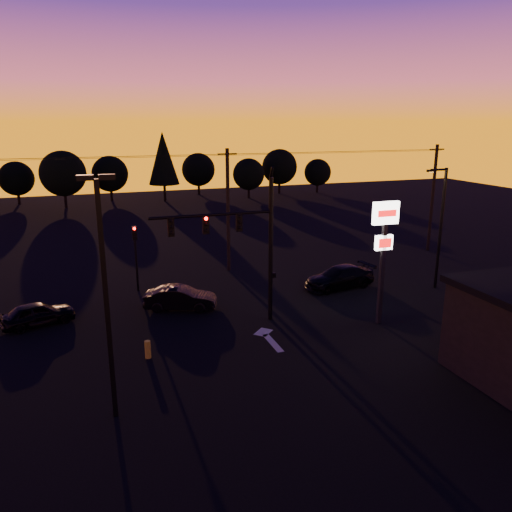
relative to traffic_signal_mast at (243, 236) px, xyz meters
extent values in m
plane|color=black|center=(0.10, -3.99, -4.94)|extent=(120.00, 120.00, 0.00)
cube|color=beige|center=(0.60, -2.99, -4.93)|extent=(0.35, 2.20, 0.01)
cube|color=beige|center=(0.60, -1.59, -4.93)|extent=(1.20, 1.20, 0.01)
cylinder|color=black|center=(1.60, 0.01, -0.94)|extent=(0.24, 0.24, 8.00)
cylinder|color=black|center=(1.60, 0.01, 3.26)|extent=(0.14, 0.52, 0.76)
cylinder|color=black|center=(-1.65, 0.01, 1.26)|extent=(6.50, 0.16, 0.16)
cube|color=black|center=(-0.20, 0.01, 0.76)|extent=(0.32, 0.22, 0.95)
sphere|color=black|center=(-0.20, -0.12, 1.11)|extent=(0.18, 0.18, 0.18)
sphere|color=black|center=(-0.20, -0.12, 0.81)|extent=(0.18, 0.18, 0.18)
sphere|color=black|center=(-0.20, -0.12, 0.51)|extent=(0.18, 0.18, 0.18)
cube|color=black|center=(-2.00, 0.01, 0.76)|extent=(0.32, 0.22, 0.95)
sphere|color=#FF0705|center=(-2.00, -0.12, 1.11)|extent=(0.18, 0.18, 0.18)
sphere|color=black|center=(-2.00, -0.12, 0.81)|extent=(0.18, 0.18, 0.18)
sphere|color=black|center=(-2.00, -0.12, 0.51)|extent=(0.18, 0.18, 0.18)
cube|color=black|center=(-3.80, 0.01, 0.76)|extent=(0.32, 0.22, 0.95)
sphere|color=black|center=(-3.80, -0.12, 1.11)|extent=(0.18, 0.18, 0.18)
sphere|color=black|center=(-3.80, -0.12, 0.81)|extent=(0.18, 0.18, 0.18)
sphere|color=black|center=(-3.80, -0.12, 0.51)|extent=(0.18, 0.18, 0.18)
cube|color=black|center=(1.78, 0.01, -2.34)|extent=(0.22, 0.18, 0.28)
cylinder|color=black|center=(-4.90, 7.51, -3.14)|extent=(0.14, 0.14, 3.60)
cube|color=black|center=(-4.90, 7.51, -1.04)|extent=(0.30, 0.20, 0.90)
sphere|color=#FF0705|center=(-4.90, 7.39, -0.72)|extent=(0.18, 0.18, 0.18)
sphere|color=black|center=(-4.90, 7.39, -1.00)|extent=(0.18, 0.18, 0.18)
sphere|color=black|center=(-4.90, 7.39, -1.28)|extent=(0.18, 0.18, 0.18)
cube|color=black|center=(-7.40, -6.99, -0.44)|extent=(0.18, 0.18, 9.00)
cube|color=black|center=(-7.75, -6.99, 4.11)|extent=(0.55, 0.30, 0.18)
cube|color=black|center=(-7.05, -6.99, 4.11)|extent=(0.55, 0.30, 0.18)
cube|color=black|center=(7.10, -2.49, -1.74)|extent=(0.22, 0.22, 6.40)
cube|color=white|center=(7.10, -2.49, 1.26)|extent=(1.50, 0.25, 1.20)
cube|color=red|center=(7.10, -2.63, 1.26)|extent=(1.10, 0.02, 0.35)
cube|color=white|center=(7.10, -2.49, -0.34)|extent=(1.00, 0.22, 0.80)
cube|color=red|center=(7.10, -2.62, -0.34)|extent=(0.75, 0.02, 0.50)
cylinder|color=black|center=(14.10, 1.51, -0.94)|extent=(0.20, 0.20, 8.00)
cylinder|color=black|center=(13.50, 1.51, 2.96)|extent=(1.20, 0.14, 0.14)
cube|color=black|center=(12.90, 1.51, 2.91)|extent=(0.50, 0.22, 0.14)
plane|color=#FFB759|center=(12.90, 1.51, 2.83)|extent=(0.35, 0.35, 0.00)
cylinder|color=black|center=(2.10, 10.01, -0.44)|extent=(0.26, 0.26, 9.00)
cube|color=black|center=(2.10, 10.01, 3.66)|extent=(1.40, 0.10, 0.10)
cylinder|color=black|center=(20.10, 10.01, -0.44)|extent=(0.26, 0.26, 9.00)
cube|color=black|center=(20.10, 10.01, 3.66)|extent=(1.40, 0.10, 0.10)
cylinder|color=black|center=(-6.90, 9.41, 3.61)|extent=(18.00, 0.02, 0.02)
cylinder|color=black|center=(-6.90, 10.01, 3.66)|extent=(18.00, 0.02, 0.02)
cylinder|color=black|center=(-6.90, 10.61, 3.61)|extent=(18.00, 0.02, 0.02)
cylinder|color=black|center=(11.10, 9.41, 3.61)|extent=(18.00, 0.02, 0.02)
cylinder|color=black|center=(11.10, 10.01, 3.66)|extent=(18.00, 0.02, 0.02)
cylinder|color=black|center=(11.10, 10.61, 3.61)|extent=(18.00, 0.02, 0.02)
cube|color=black|center=(9.10, -7.47, -3.54)|extent=(2.20, 0.05, 1.60)
cylinder|color=#A99B21|center=(-5.58, -2.54, -4.51)|extent=(0.29, 0.29, 0.86)
cylinder|color=black|center=(-15.90, 49.01, -4.25)|extent=(0.36, 0.36, 1.38)
sphere|color=black|center=(-15.90, 49.01, -1.50)|extent=(4.54, 4.54, 4.54)
cylinder|color=black|center=(-9.90, 44.01, -4.06)|extent=(0.36, 0.36, 1.75)
sphere|color=black|center=(-9.90, 44.01, -0.56)|extent=(5.77, 5.78, 5.78)
cylinder|color=black|center=(-3.90, 48.01, -4.19)|extent=(0.36, 0.36, 1.50)
sphere|color=black|center=(-3.90, 48.01, -1.19)|extent=(4.95, 4.95, 4.95)
cylinder|color=black|center=(3.10, 45.01, -3.75)|extent=(0.36, 0.36, 2.38)
cone|color=black|center=(3.10, 45.01, 1.00)|extent=(4.18, 4.18, 7.12)
cylinder|color=black|center=(9.10, 50.01, -4.19)|extent=(0.36, 0.36, 1.50)
sphere|color=black|center=(9.10, 50.01, -1.19)|extent=(4.95, 4.95, 4.95)
cylinder|color=black|center=(15.10, 44.01, -4.25)|extent=(0.36, 0.36, 1.38)
sphere|color=black|center=(15.10, 44.01, -1.50)|extent=(4.54, 4.54, 4.54)
cylinder|color=black|center=(21.10, 47.01, -4.12)|extent=(0.36, 0.36, 1.62)
sphere|color=black|center=(21.10, 47.01, -0.87)|extent=(5.36, 5.36, 5.36)
cylinder|color=black|center=(27.10, 46.01, -4.31)|extent=(0.36, 0.36, 1.25)
sphere|color=black|center=(27.10, 46.01, -1.81)|extent=(4.12, 4.12, 4.12)
imported|color=black|center=(-10.74, 3.45, -4.28)|extent=(4.13, 2.58, 1.31)
imported|color=black|center=(-2.88, 3.22, -4.24)|extent=(4.47, 2.84, 1.39)
imported|color=black|center=(7.98, 3.66, -4.22)|extent=(5.20, 2.69, 1.44)
camera|label=1|loc=(-7.91, -24.60, 5.94)|focal=35.00mm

